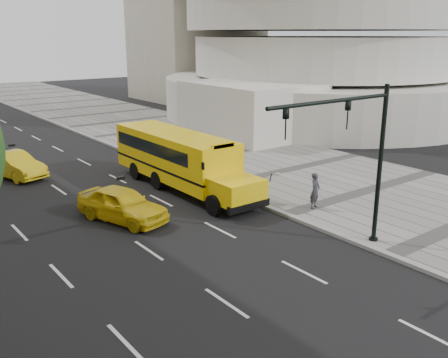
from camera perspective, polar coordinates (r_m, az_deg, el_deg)
ground at (r=24.59m, az=-12.25°, el=-3.56°), size 140.00×140.00×0.00m
sidewalk_museum at (r=31.26m, az=7.96°, el=1.08°), size 12.00×140.00×0.15m
curb_museum at (r=27.47m, az=-0.92°, el=-0.91°), size 0.30×140.00×0.15m
school_bus at (r=27.41m, az=-5.34°, el=2.65°), size 2.96×11.56×3.19m
taxi_near at (r=23.03m, az=-11.55°, el=-2.84°), size 3.19×4.92×1.56m
taxi_far at (r=31.89m, az=-22.88°, el=1.49°), size 2.86×4.83×1.50m
pedestrian at (r=24.10m, az=10.37°, el=-1.32°), size 0.73×0.59×1.73m
traffic_signal at (r=18.98m, az=15.11°, el=3.24°), size 6.18×0.36×6.40m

